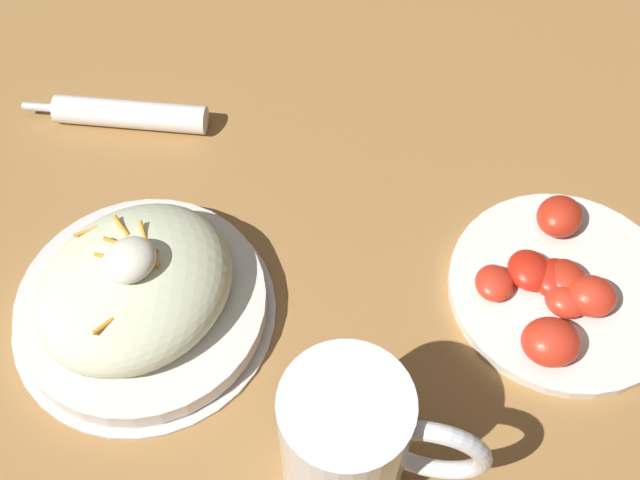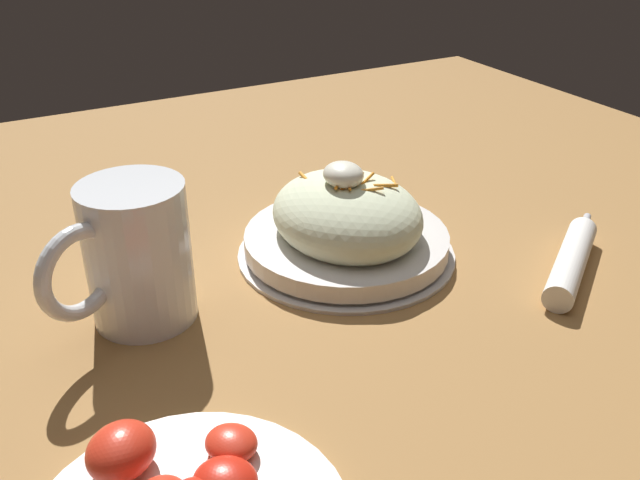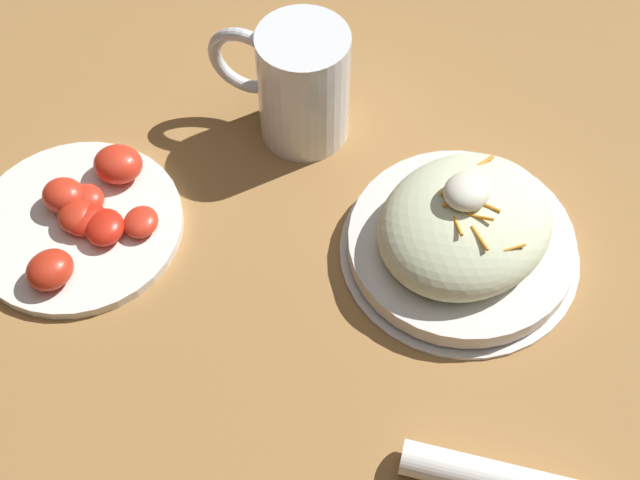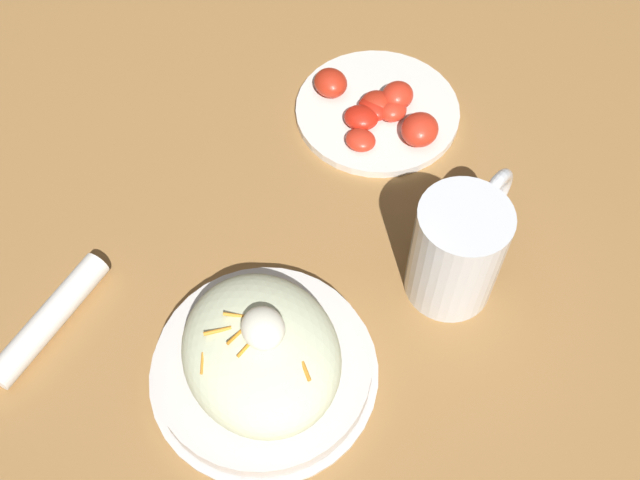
# 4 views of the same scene
# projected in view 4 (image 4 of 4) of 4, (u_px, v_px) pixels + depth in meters

# --- Properties ---
(ground_plane) EXTENTS (1.43, 1.43, 0.00)m
(ground_plane) POSITION_uv_depth(u_px,v_px,m) (273.00, 316.00, 0.81)
(ground_plane) COLOR #9E703D
(salad_plate) EXTENTS (0.24, 0.24, 0.11)m
(salad_plate) POSITION_uv_depth(u_px,v_px,m) (262.00, 358.00, 0.74)
(salad_plate) COLOR silver
(salad_plate) RESTS_ON ground_plane
(beer_mug) EXTENTS (0.11, 0.15, 0.14)m
(beer_mug) POSITION_uv_depth(u_px,v_px,m) (457.00, 254.00, 0.78)
(beer_mug) COLOR white
(beer_mug) RESTS_ON ground_plane
(napkin_roll) EXTENTS (0.13, 0.17, 0.03)m
(napkin_roll) POSITION_uv_depth(u_px,v_px,m) (48.00, 320.00, 0.79)
(napkin_roll) COLOR white
(napkin_roll) RESTS_ON ground_plane
(tomato_plate) EXTENTS (0.21, 0.21, 0.05)m
(tomato_plate) POSITION_uv_depth(u_px,v_px,m) (378.00, 110.00, 0.96)
(tomato_plate) COLOR white
(tomato_plate) RESTS_ON ground_plane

